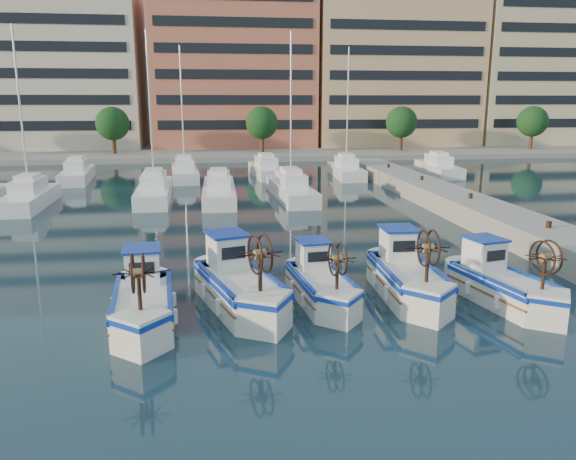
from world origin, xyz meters
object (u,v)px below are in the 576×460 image
object	(u,v)px
fishing_boat_c	(320,282)
fishing_boat_d	(406,274)
fishing_boat_a	(143,299)
fishing_boat_b	(238,283)
fishing_boat_e	(501,282)

from	to	relation	value
fishing_boat_c	fishing_boat_d	xyz separation A→B (m)	(3.16, 0.16, 0.10)
fishing_boat_a	fishing_boat_b	bearing A→B (deg)	13.01
fishing_boat_a	fishing_boat_b	distance (m)	3.19
fishing_boat_e	fishing_boat_a	bearing A→B (deg)	168.75
fishing_boat_d	fishing_boat_e	xyz separation A→B (m)	(3.02, -1.11, -0.06)
fishing_boat_a	fishing_boat_b	xyz separation A→B (m)	(3.03, 0.99, 0.06)
fishing_boat_a	fishing_boat_e	world-z (taller)	fishing_boat_a
fishing_boat_a	fishing_boat_c	bearing A→B (deg)	5.80
fishing_boat_c	fishing_boat_e	xyz separation A→B (m)	(6.18, -0.95, 0.04)
fishing_boat_c	fishing_boat_e	distance (m)	6.25
fishing_boat_c	fishing_boat_a	bearing A→B (deg)	-175.68
fishing_boat_b	fishing_boat_e	xyz separation A→B (m)	(9.03, -0.81, -0.09)
fishing_boat_a	fishing_boat_c	distance (m)	5.99
fishing_boat_d	fishing_boat_e	world-z (taller)	fishing_boat_d
fishing_boat_d	fishing_boat_e	bearing A→B (deg)	-18.95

